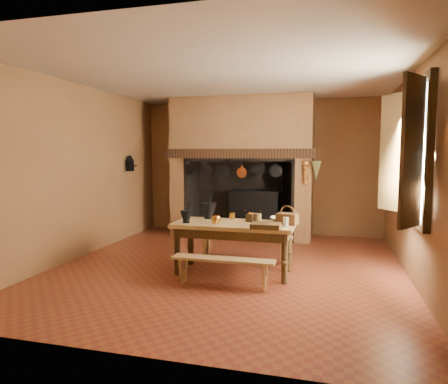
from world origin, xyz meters
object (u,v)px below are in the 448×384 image
Objects in this scene: iron_range at (256,212)px; coffee_grinder at (251,217)px; wicker_basket at (287,218)px; work_table at (234,231)px; bench_front at (223,265)px; mixing_bowl at (280,219)px.

iron_range is 2.63m from coffee_grinder.
iron_range is 2.83m from wicker_basket.
coffee_grinder is at bearing -81.22° from iron_range.
work_table is (0.18, -2.72, 0.13)m from iron_range.
mixing_bowl reaches higher than bench_front.
wicker_basket is at bearing -70.96° from iron_range.
bench_front is 0.92m from coffee_grinder.
wicker_basket is at bearing 41.90° from bench_front.
mixing_bowl is (0.62, 0.82, 0.48)m from bench_front.
bench_front is (0.00, -0.60, -0.33)m from work_table.
mixing_bowl is (0.80, -2.50, 0.28)m from iron_range.
wicker_basket reaches higher than bench_front.
coffee_grinder is (0.21, 0.74, 0.51)m from bench_front.
work_table is at bearing -125.00° from coffee_grinder.
wicker_basket is (0.92, -2.66, 0.32)m from iron_range.
work_table is 1.27× the size of bench_front.
iron_range is 5.43× the size of mixing_bowl.
bench_front is 4.48× the size of mixing_bowl.
coffee_grinder is 0.59× the size of mixing_bowl.
mixing_bowl is 0.96× the size of wicker_basket.
wicker_basket is at bearing 13.26° from coffee_grinder.
mixing_bowl is at bearing 20.23° from work_table.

